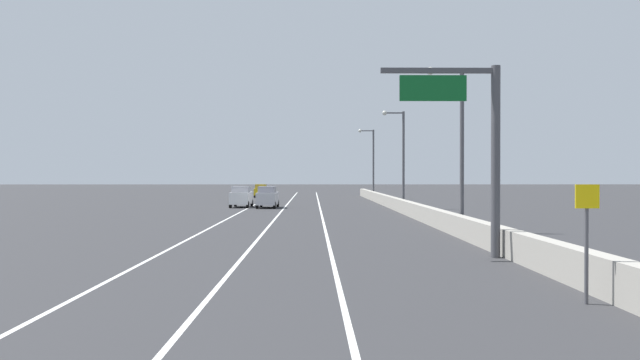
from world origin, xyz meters
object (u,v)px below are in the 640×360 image
(car_silver_0, at_px, (268,197))
(lamp_post_right_third, at_px, (401,152))
(lamp_post_right_second, at_px, (457,137))
(lamp_post_right_fourth, at_px, (371,159))
(speed_advisory_sign, at_px, (587,234))
(car_yellow_1, at_px, (261,191))
(overhead_sign_gantry, at_px, (477,137))
(car_white_2, at_px, (241,197))

(car_silver_0, bearing_deg, lamp_post_right_third, -9.12)
(lamp_post_right_second, bearing_deg, lamp_post_right_fourth, 90.33)
(speed_advisory_sign, height_order, car_yellow_1, speed_advisory_sign)
(overhead_sign_gantry, relative_size, car_yellow_1, 1.75)
(speed_advisory_sign, distance_m, car_white_2, 52.28)
(car_white_2, bearing_deg, speed_advisory_sign, -74.54)
(lamp_post_right_second, distance_m, car_silver_0, 30.88)
(speed_advisory_sign, bearing_deg, lamp_post_right_fourth, 89.17)
(lamp_post_right_second, height_order, car_yellow_1, lamp_post_right_second)
(lamp_post_right_second, height_order, lamp_post_right_fourth, same)
(car_yellow_1, bearing_deg, lamp_post_right_fourth, -24.90)
(lamp_post_right_second, xyz_separation_m, lamp_post_right_fourth, (-0.30, 51.62, 0.00))
(car_silver_0, bearing_deg, car_yellow_1, 95.50)
(speed_advisory_sign, height_order, car_white_2, speed_advisory_sign)
(car_white_2, bearing_deg, lamp_post_right_third, -12.11)
(lamp_post_right_fourth, relative_size, car_white_2, 2.17)
(car_silver_0, relative_size, car_white_2, 1.10)
(car_yellow_1, distance_m, car_white_2, 29.57)
(lamp_post_right_second, bearing_deg, speed_advisory_sign, -93.65)
(overhead_sign_gantry, bearing_deg, car_white_2, 108.22)
(lamp_post_right_second, bearing_deg, lamp_post_right_third, 89.55)
(lamp_post_right_fourth, bearing_deg, overhead_sign_gantry, -91.35)
(overhead_sign_gantry, height_order, car_silver_0, overhead_sign_gantry)
(lamp_post_right_third, bearing_deg, lamp_post_right_fourth, 91.11)
(lamp_post_right_second, height_order, lamp_post_right_third, same)
(overhead_sign_gantry, xyz_separation_m, car_white_2, (-13.49, 40.97, -3.68))
(lamp_post_right_fourth, height_order, car_silver_0, lamp_post_right_fourth)
(lamp_post_right_third, height_order, car_white_2, lamp_post_right_third)
(lamp_post_right_third, bearing_deg, car_white_2, 167.89)
(lamp_post_right_fourth, bearing_deg, lamp_post_right_third, -88.89)
(overhead_sign_gantry, xyz_separation_m, lamp_post_right_fourth, (1.50, 63.46, 0.68))
(overhead_sign_gantry, distance_m, car_silver_0, 41.30)
(overhead_sign_gantry, distance_m, car_yellow_1, 71.96)
(lamp_post_right_third, relative_size, car_silver_0, 1.97)
(lamp_post_right_fourth, relative_size, car_silver_0, 1.97)
(overhead_sign_gantry, distance_m, lamp_post_right_fourth, 63.48)
(overhead_sign_gantry, relative_size, lamp_post_right_second, 0.80)
(lamp_post_right_fourth, distance_m, car_white_2, 27.38)
(speed_advisory_sign, distance_m, lamp_post_right_fourth, 72.97)
(speed_advisory_sign, xyz_separation_m, car_silver_0, (-11.22, 49.11, -0.71))
(car_silver_0, height_order, car_white_2, car_silver_0)
(car_white_2, bearing_deg, car_silver_0, -25.15)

